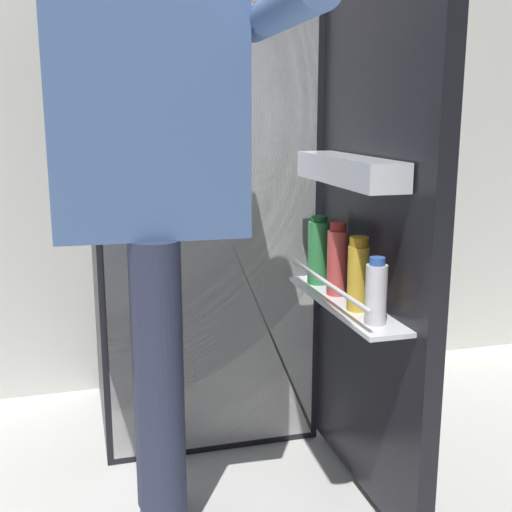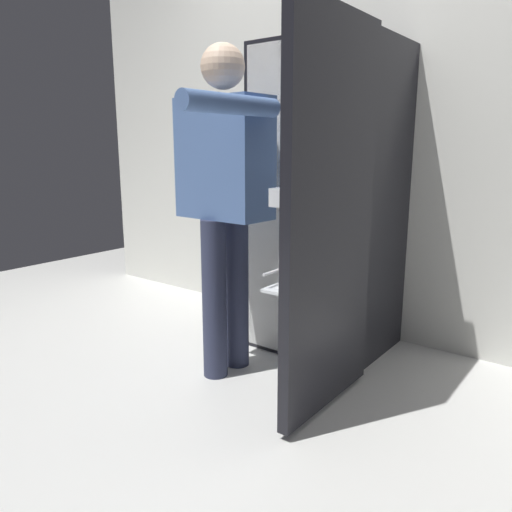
{
  "view_description": "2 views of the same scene",
  "coord_description": "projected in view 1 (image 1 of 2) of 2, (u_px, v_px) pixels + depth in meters",
  "views": [
    {
      "loc": [
        -0.4,
        -1.65,
        1.08
      ],
      "look_at": [
        0.03,
        -0.12,
        0.73
      ],
      "focal_mm": 45.96,
      "sensor_mm": 36.0,
      "label": 1
    },
    {
      "loc": [
        1.33,
        -1.84,
        1.12
      ],
      "look_at": [
        0.0,
        -0.1,
        0.63
      ],
      "focal_mm": 34.62,
      "sensor_mm": 36.0,
      "label": 2
    }
  ],
  "objects": [
    {
      "name": "refrigerator",
      "position": [
        206.0,
        190.0,
        2.19
      ],
      "size": [
        0.74,
        1.27,
        1.64
      ],
      "color": "black",
      "rests_on": "ground_plane"
    },
    {
      "name": "person",
      "position": [
        154.0,
        169.0,
        1.57
      ],
      "size": [
        0.53,
        0.77,
        1.57
      ],
      "color": "#2D334C",
      "rests_on": "ground_plane"
    },
    {
      "name": "ground_plane",
      "position": [
        235.0,
        493.0,
        1.89
      ],
      "size": [
        6.38,
        6.38,
        0.0
      ],
      "primitive_type": "plane",
      "color": "silver"
    },
    {
      "name": "kitchen_wall",
      "position": [
        175.0,
        48.0,
        2.45
      ],
      "size": [
        4.4,
        0.1,
        2.61
      ],
      "primitive_type": "cube",
      "color": "silver",
      "rests_on": "ground_plane"
    }
  ]
}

